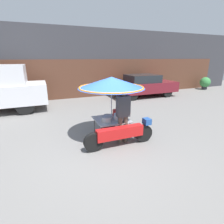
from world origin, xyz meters
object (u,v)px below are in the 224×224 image
at_px(potted_plant, 205,83).
at_px(vendor_person, 123,113).
at_px(vendor_motorcycle_cart, 112,91).
at_px(parked_car, 144,85).

bearing_deg(potted_plant, vendor_person, -149.87).
bearing_deg(vendor_motorcycle_cart, vendor_person, -64.79).
bearing_deg(vendor_person, vendor_motorcycle_cart, 115.21).
relative_size(vendor_motorcycle_cart, parked_car, 0.51).
xyz_separation_m(vendor_motorcycle_cart, potted_plant, (10.41, 5.55, -1.00)).
bearing_deg(vendor_motorcycle_cart, potted_plant, 28.05).
distance_m(vendor_person, potted_plant, 11.83).
relative_size(vendor_person, potted_plant, 1.69).
relative_size(vendor_motorcycle_cart, potted_plant, 2.16).
relative_size(vendor_person, parked_car, 0.40).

